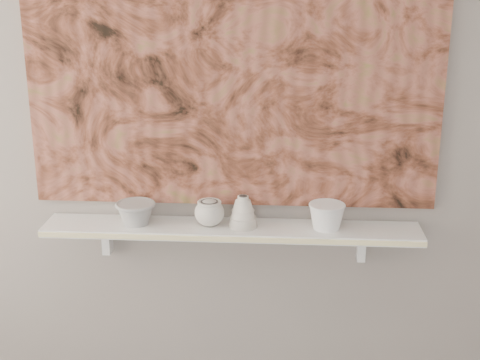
# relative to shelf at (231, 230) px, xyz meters

# --- Properties ---
(wall_back) EXTENTS (3.60, 0.00, 3.60)m
(wall_back) POSITION_rel_shelf_xyz_m (0.00, 0.09, 0.44)
(wall_back) COLOR gray
(wall_back) RESTS_ON floor
(shelf) EXTENTS (1.40, 0.18, 0.03)m
(shelf) POSITION_rel_shelf_xyz_m (0.00, 0.00, 0.00)
(shelf) COLOR white
(shelf) RESTS_ON wall_back
(shelf_stripe) EXTENTS (1.40, 0.01, 0.02)m
(shelf_stripe) POSITION_rel_shelf_xyz_m (0.00, -0.09, 0.00)
(shelf_stripe) COLOR #F6EAA4
(shelf_stripe) RESTS_ON shelf
(bracket_left) EXTENTS (0.03, 0.06, 0.12)m
(bracket_left) POSITION_rel_shelf_xyz_m (-0.49, 0.06, -0.07)
(bracket_left) COLOR white
(bracket_left) RESTS_ON wall_back
(bracket_right) EXTENTS (0.03, 0.06, 0.12)m
(bracket_right) POSITION_rel_shelf_xyz_m (0.49, 0.06, -0.07)
(bracket_right) COLOR white
(bracket_right) RESTS_ON wall_back
(painting) EXTENTS (1.50, 0.02, 1.10)m
(painting) POSITION_rel_shelf_xyz_m (0.00, 0.08, 0.62)
(painting) COLOR brown
(painting) RESTS_ON wall_back
(house_motif) EXTENTS (0.09, 0.00, 0.08)m
(house_motif) POSITION_rel_shelf_xyz_m (0.45, 0.07, 0.32)
(house_motif) COLOR black
(house_motif) RESTS_ON painting
(bowl_grey) EXTENTS (0.16, 0.16, 0.09)m
(bowl_grey) POSITION_rel_shelf_xyz_m (-0.36, 0.00, 0.06)
(bowl_grey) COLOR gray
(bowl_grey) RESTS_ON shelf
(cup_cream) EXTENTS (0.12, 0.12, 0.10)m
(cup_cream) POSITION_rel_shelf_xyz_m (-0.08, 0.00, 0.07)
(cup_cream) COLOR beige
(cup_cream) RESTS_ON shelf
(bell_vessel) EXTENTS (0.14, 0.14, 0.12)m
(bell_vessel) POSITION_rel_shelf_xyz_m (0.04, 0.00, 0.07)
(bell_vessel) COLOR beige
(bell_vessel) RESTS_ON shelf
(bowl_white) EXTENTS (0.14, 0.14, 0.10)m
(bowl_white) POSITION_rel_shelf_xyz_m (0.35, 0.00, 0.06)
(bowl_white) COLOR white
(bowl_white) RESTS_ON shelf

